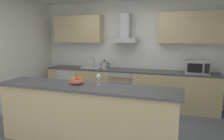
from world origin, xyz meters
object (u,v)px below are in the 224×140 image
at_px(wine_glass, 98,77).
at_px(fruit_bowl, 77,81).
at_px(refrigerator, 72,84).
at_px(oven, 123,87).
at_px(sink, 92,67).
at_px(microwave, 197,67).
at_px(range_hood, 125,34).
at_px(kettle, 104,65).

xyz_separation_m(wine_glass, fruit_bowl, (-0.35, -0.06, -0.08)).
distance_m(refrigerator, fruit_bowl, 2.52).
bearing_deg(oven, sink, 179.26).
height_order(microwave, fruit_bowl, microwave).
xyz_separation_m(microwave, wine_glass, (-1.52, -2.00, 0.04)).
relative_size(sink, range_hood, 0.69).
height_order(oven, range_hood, range_hood).
relative_size(wine_glass, fruit_bowl, 0.81).
xyz_separation_m(microwave, range_hood, (-1.70, 0.16, 0.74)).
xyz_separation_m(oven, refrigerator, (-1.47, -0.00, -0.03)).
distance_m(sink, fruit_bowl, 2.20).
height_order(kettle, range_hood, range_hood).
distance_m(range_hood, fruit_bowl, 2.35).
xyz_separation_m(refrigerator, fruit_bowl, (1.30, -2.08, 0.58)).
height_order(refrigerator, microwave, microwave).
relative_size(oven, range_hood, 1.11).
bearing_deg(wine_glass, fruit_bowl, -170.72).
bearing_deg(range_hood, wine_glass, -85.43).
relative_size(refrigerator, fruit_bowl, 3.86).
xyz_separation_m(refrigerator, sink, (0.63, 0.01, 0.50)).
xyz_separation_m(oven, microwave, (1.70, -0.03, 0.59)).
distance_m(oven, sink, 0.97).
relative_size(oven, kettle, 2.77).
height_order(oven, fruit_bowl, fruit_bowl).
xyz_separation_m(oven, fruit_bowl, (-0.18, -2.08, 0.55)).
bearing_deg(refrigerator, range_hood, 5.12).
height_order(microwave, kettle, microwave).
distance_m(oven, fruit_bowl, 2.16).
xyz_separation_m(sink, range_hood, (0.85, 0.12, 0.86)).
relative_size(refrigerator, kettle, 2.94).
distance_m(microwave, fruit_bowl, 2.78).
bearing_deg(sink, fruit_bowl, -72.27).
relative_size(microwave, kettle, 1.73).
distance_m(sink, wine_glass, 2.28).
xyz_separation_m(microwave, kettle, (-2.19, -0.01, -0.04)).
bearing_deg(fruit_bowl, range_hood, 85.40).
distance_m(refrigerator, wine_glass, 2.69).
bearing_deg(wine_glass, refrigerator, 129.14).
relative_size(microwave, range_hood, 0.69).
bearing_deg(refrigerator, wine_glass, -50.86).
distance_m(wine_glass, fruit_bowl, 0.36).
distance_m(kettle, range_hood, 0.94).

